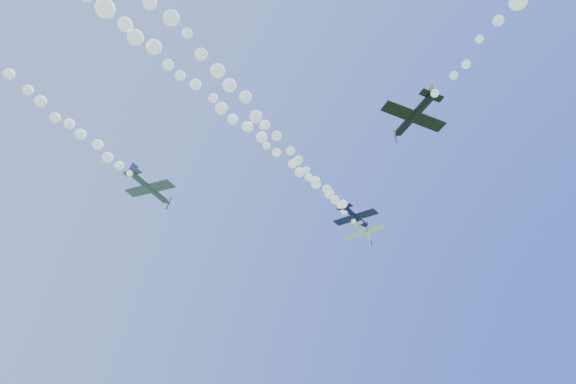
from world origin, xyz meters
TOP-DOWN VIEW (x-y plane):
  - plane_white at (24.45, -1.48)m, footprint 6.87×7.27m
  - smoke_trail_white at (-17.53, -17.07)m, footprint 80.25×31.38m
  - plane_navy at (21.00, -3.37)m, footprint 7.49×7.90m
  - smoke_trail_navy at (-16.40, -11.99)m, footprint 70.51×18.37m
  - plane_grey at (-10.64, 3.48)m, footprint 7.77×8.14m
  - plane_black at (3.16, -29.14)m, footprint 7.03×6.63m

SIDE VIEW (x-z plane):
  - plane_black at x=3.16m, z-range 36.68..38.61m
  - plane_grey at x=-10.64m, z-range 42.20..44.79m
  - smoke_trail_white at x=-17.53m, z-range 46.62..49.56m
  - plane_white at x=24.45m, z-range 47.48..49.34m
  - smoke_trail_navy at x=-16.40m, z-range 47.25..50.19m
  - plane_navy at x=21.00m, z-range 47.69..50.14m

